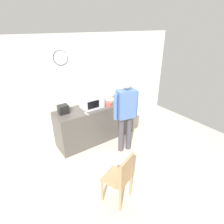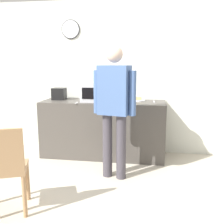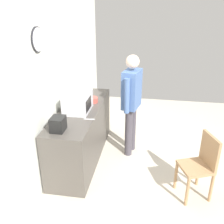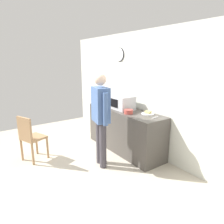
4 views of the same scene
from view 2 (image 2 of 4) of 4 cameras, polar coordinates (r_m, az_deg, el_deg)
ground_plane at (r=3.44m, az=-5.56°, el=-16.34°), size 6.00×6.00×0.00m
back_wall at (r=4.63m, az=-0.88°, el=7.53°), size 5.40×0.13×2.60m
kitchen_counter at (r=4.39m, az=-1.93°, el=-3.70°), size 2.03×0.62×0.93m
microwave at (r=4.30m, az=-3.18°, el=4.34°), size 0.50×0.39×0.30m
sandwich_plate at (r=4.39m, az=5.56°, el=2.71°), size 0.26×0.26×0.07m
salad_bowl at (r=4.11m, az=1.84°, el=2.55°), size 0.18×0.18×0.09m
toaster at (r=4.58m, az=-11.45°, el=3.90°), size 0.22×0.18×0.20m
fork_utensil at (r=4.15m, az=-7.72°, el=1.99°), size 0.03×0.17×0.01m
spoon_utensil at (r=4.30m, az=9.14°, el=2.26°), size 0.03×0.17×0.01m
person_standing at (r=3.44m, az=0.51°, el=2.06°), size 0.58×0.32×1.78m
wooden_chair at (r=2.92m, az=-22.22°, el=-10.93°), size 0.52×0.52×0.94m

